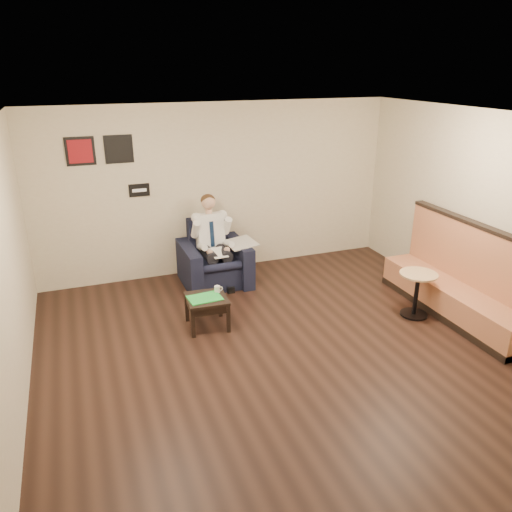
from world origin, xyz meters
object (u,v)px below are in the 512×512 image
object	(u,v)px
seated_man	(216,246)
side_table	(207,312)
smartphone	(208,292)
green_folder	(205,298)
armchair	(214,254)
coffee_mug	(217,289)
cafe_table	(416,294)
banquette	(457,272)

from	to	relation	value
seated_man	side_table	xyz separation A→B (m)	(-0.50, -1.23, -0.46)
smartphone	green_folder	bearing A→B (deg)	-103.96
armchair	coffee_mug	xyz separation A→B (m)	(-0.32, -1.25, -0.02)
cafe_table	seated_man	bearing A→B (deg)	140.33
green_folder	cafe_table	xyz separation A→B (m)	(2.87, -0.70, -0.12)
side_table	green_folder	xyz separation A→B (m)	(-0.03, -0.02, 0.22)
smartphone	banquette	size ratio (longest dim) A/B	0.05
side_table	cafe_table	size ratio (longest dim) A/B	0.82
seated_man	smartphone	distance (m)	1.19
side_table	cafe_table	bearing A→B (deg)	-14.16
seated_man	cafe_table	world-z (taller)	seated_man
banquette	cafe_table	xyz separation A→B (m)	(-0.53, 0.15, -0.33)
green_folder	coffee_mug	distance (m)	0.25
coffee_mug	side_table	bearing A→B (deg)	-149.87
seated_man	smartphone	bearing A→B (deg)	-112.93
armchair	coffee_mug	bearing A→B (deg)	-104.82
armchair	seated_man	distance (m)	0.22
smartphone	cafe_table	world-z (taller)	cafe_table
cafe_table	coffee_mug	bearing A→B (deg)	162.84
side_table	banquette	xyz separation A→B (m)	(3.37, -0.87, 0.44)
smartphone	cafe_table	xyz separation A→B (m)	(2.78, -0.87, -0.12)
coffee_mug	armchair	bearing A→B (deg)	75.72
seated_man	cafe_table	bearing A→B (deg)	-40.21
banquette	seated_man	bearing A→B (deg)	143.89
smartphone	banquette	world-z (taller)	banquette
armchair	banquette	size ratio (longest dim) A/B	0.40
armchair	cafe_table	bearing A→B (deg)	-42.03
side_table	coffee_mug	xyz separation A→B (m)	(0.18, 0.10, 0.26)
side_table	cafe_table	distance (m)	2.93
coffee_mug	cafe_table	size ratio (longest dim) A/B	0.14
seated_man	side_table	distance (m)	1.40
coffee_mug	cafe_table	bearing A→B (deg)	-17.16
green_folder	coffee_mug	xyz separation A→B (m)	(0.21, 0.12, 0.04)
coffee_mug	smartphone	distance (m)	0.14
green_folder	armchair	bearing A→B (deg)	68.92
seated_man	green_folder	xyz separation A→B (m)	(-0.53, -1.24, -0.24)
armchair	banquette	xyz separation A→B (m)	(2.87, -2.22, 0.16)
armchair	smartphone	size ratio (longest dim) A/B	7.58
banquette	cafe_table	distance (m)	0.64
green_folder	coffee_mug	world-z (taller)	coffee_mug
coffee_mug	smartphone	bearing A→B (deg)	159.34
side_table	banquette	size ratio (longest dim) A/B	0.21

